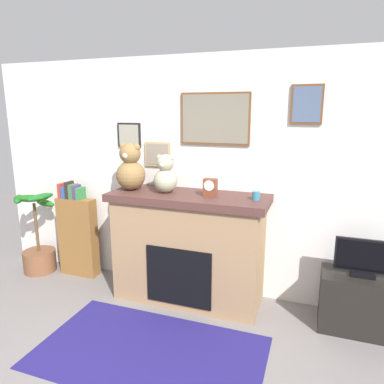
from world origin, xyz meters
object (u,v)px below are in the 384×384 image
object	(u,v)px
bookshelf	(78,234)
television	(364,259)
mantel_clock	(210,187)
potted_plant	(38,246)
candle_jar	(256,196)
fireplace	(189,247)
teddy_bear_tan	(131,169)
teddy_bear_brown	(165,176)
tv_stand	(359,303)

from	to	relation	value
bookshelf	television	distance (m)	3.21
mantel_clock	potted_plant	bearing A→B (deg)	179.72
mantel_clock	candle_jar	bearing A→B (deg)	0.18
fireplace	candle_jar	xyz separation A→B (m)	(0.70, -0.02, 0.63)
potted_plant	teddy_bear_tan	bearing A→B (deg)	-0.42
potted_plant	candle_jar	bearing A→B (deg)	-0.20
bookshelf	mantel_clock	world-z (taller)	mantel_clock
potted_plant	candle_jar	xyz separation A→B (m)	(2.74, -0.01, 0.88)
fireplace	candle_jar	bearing A→B (deg)	-1.45
bookshelf	potted_plant	distance (m)	0.58
potted_plant	candle_jar	size ratio (longest dim) A/B	12.26
television	mantel_clock	size ratio (longest dim) A/B	2.86
television	teddy_bear_brown	bearing A→B (deg)	-179.62
television	teddy_bear_tan	world-z (taller)	teddy_bear_tan
tv_stand	teddy_bear_tan	xyz separation A→B (m)	(-2.36, -0.01, 1.14)
tv_stand	television	distance (m)	0.44
fireplace	teddy_bear_brown	size ratio (longest dim) A/B	4.13
fireplace	bookshelf	world-z (taller)	bookshelf
mantel_clock	teddy_bear_brown	bearing A→B (deg)	179.89
mantel_clock	teddy_bear_brown	world-z (taller)	teddy_bear_brown
bookshelf	candle_jar	bearing A→B (deg)	-2.95
fireplace	television	bearing A→B (deg)	-0.18
potted_plant	teddy_bear_brown	distance (m)	2.06
bookshelf	tv_stand	world-z (taller)	bookshelf
potted_plant	teddy_bear_brown	size ratio (longest dim) A/B	2.58
television	fireplace	bearing A→B (deg)	179.82
candle_jar	fireplace	bearing A→B (deg)	178.55
potted_plant	tv_stand	size ratio (longest dim) A/B	1.48
television	mantel_clock	xyz separation A→B (m)	(-1.46, -0.01, 0.56)
potted_plant	tv_stand	bearing A→B (deg)	0.06
mantel_clock	teddy_bear_tan	xyz separation A→B (m)	(-0.90, 0.00, 0.14)
candle_jar	teddy_bear_brown	distance (m)	0.96
television	mantel_clock	world-z (taller)	mantel_clock
bookshelf	tv_stand	distance (m)	3.21
mantel_clock	teddy_bear_brown	size ratio (longest dim) A/B	0.44
potted_plant	mantel_clock	xyz separation A→B (m)	(2.28, -0.01, 0.93)
fireplace	teddy_bear_brown	world-z (taller)	teddy_bear_brown
tv_stand	candle_jar	distance (m)	1.38
potted_plant	television	distance (m)	3.76
tv_stand	teddy_bear_tan	distance (m)	2.62
fireplace	tv_stand	bearing A→B (deg)	-0.13
bookshelf	teddy_bear_brown	size ratio (longest dim) A/B	2.95
bookshelf	candle_jar	world-z (taller)	candle_jar
teddy_bear_tan	television	bearing A→B (deg)	0.32
teddy_bear_tan	teddy_bear_brown	size ratio (longest dim) A/B	1.26
potted_plant	teddy_bear_brown	xyz separation A→B (m)	(1.79, -0.01, 1.02)
potted_plant	teddy_bear_brown	bearing A→B (deg)	-0.32
fireplace	potted_plant	world-z (taller)	fireplace
tv_stand	television	bearing A→B (deg)	-90.00
bookshelf	potted_plant	size ratio (longest dim) A/B	1.15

